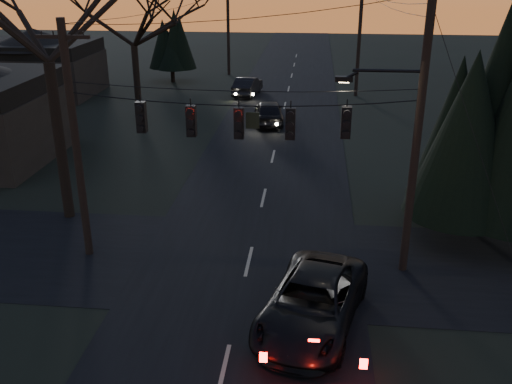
# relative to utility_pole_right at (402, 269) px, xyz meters

# --- Properties ---
(main_road) EXTENTS (8.00, 120.00, 0.02)m
(main_road) POSITION_rel_utility_pole_right_xyz_m (-5.50, 10.00, 0.01)
(main_road) COLOR black
(main_road) RESTS_ON ground
(cross_road) EXTENTS (60.00, 7.00, 0.02)m
(cross_road) POSITION_rel_utility_pole_right_xyz_m (-5.50, 0.00, 0.01)
(cross_road) COLOR black
(cross_road) RESTS_ON ground
(utility_pole_right) EXTENTS (5.00, 0.30, 10.00)m
(utility_pole_right) POSITION_rel_utility_pole_right_xyz_m (0.00, 0.00, 0.00)
(utility_pole_right) COLOR black
(utility_pole_right) RESTS_ON ground
(utility_pole_left) EXTENTS (1.80, 0.30, 8.50)m
(utility_pole_left) POSITION_rel_utility_pole_right_xyz_m (-11.50, 0.00, 0.00)
(utility_pole_left) COLOR black
(utility_pole_left) RESTS_ON ground
(utility_pole_far_r) EXTENTS (1.80, 0.30, 8.50)m
(utility_pole_far_r) POSITION_rel_utility_pole_right_xyz_m (0.00, 28.00, 0.00)
(utility_pole_far_r) COLOR black
(utility_pole_far_r) RESTS_ON ground
(utility_pole_far_l) EXTENTS (0.30, 0.30, 8.00)m
(utility_pole_far_l) POSITION_rel_utility_pole_right_xyz_m (-11.50, 36.00, 0.00)
(utility_pole_far_l) COLOR black
(utility_pole_far_l) RESTS_ON ground
(span_signal_assembly) EXTENTS (11.50, 0.44, 1.57)m
(span_signal_assembly) POSITION_rel_utility_pole_right_xyz_m (-5.74, 0.00, 5.26)
(span_signal_assembly) COLOR black
(span_signal_assembly) RESTS_ON ground
(evergreen_right) EXTENTS (4.85, 4.85, 8.41)m
(evergreen_right) POSITION_rel_utility_pole_right_xyz_m (3.13, 3.59, 4.80)
(evergreen_right) COLOR black
(evergreen_right) RESTS_ON ground
(bare_tree_dist) EXTENTS (7.30, 7.30, 9.87)m
(bare_tree_dist) POSITION_rel_utility_pole_right_xyz_m (-15.29, 19.28, 6.89)
(bare_tree_dist) COLOR black
(bare_tree_dist) RESTS_ON ground
(evergreen_dist) EXTENTS (3.20, 3.20, 5.64)m
(evergreen_dist) POSITION_rel_utility_pole_right_xyz_m (-15.99, 31.98, 3.41)
(evergreen_dist) COLOR black
(evergreen_dist) RESTS_ON ground
(house_left_far) EXTENTS (9.00, 7.00, 5.20)m
(house_left_far) POSITION_rel_utility_pole_right_xyz_m (-25.50, 26.00, 2.60)
(house_left_far) COLOR black
(house_left_far) RESTS_ON ground
(suv_near) EXTENTS (3.80, 5.98, 1.54)m
(suv_near) POSITION_rel_utility_pole_right_xyz_m (-3.18, -3.65, 0.77)
(suv_near) COLOR black
(suv_near) RESTS_ON ground
(sedan_oncoming_a) EXTENTS (2.39, 4.81, 1.58)m
(sedan_oncoming_a) POSITION_rel_utility_pole_right_xyz_m (-6.30, 18.80, 0.79)
(sedan_oncoming_a) COLOR black
(sedan_oncoming_a) RESTS_ON ground
(sedan_oncoming_b) EXTENTS (2.10, 4.59, 1.46)m
(sedan_oncoming_b) POSITION_rel_utility_pole_right_xyz_m (-8.70, 27.29, 0.73)
(sedan_oncoming_b) COLOR black
(sedan_oncoming_b) RESTS_ON ground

